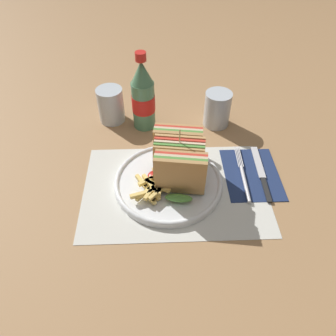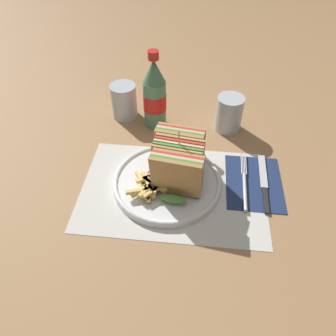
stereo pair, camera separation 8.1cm
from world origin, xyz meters
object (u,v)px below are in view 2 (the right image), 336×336
object	(u,v)px
fork	(245,185)
glass_far	(124,101)
club_sandwich	(178,162)
plate_main	(167,182)
glass_near	(229,115)
coke_bottle_near	(155,95)
knife	(264,183)

from	to	relation	value
fork	glass_far	xyz separation A→B (m)	(-0.36, 0.27, 0.04)
glass_far	club_sandwich	bearing A→B (deg)	-55.55
plate_main	fork	size ratio (longest dim) A/B	1.36
plate_main	glass_near	size ratio (longest dim) A/B	2.55
coke_bottle_near	glass_far	size ratio (longest dim) A/B	2.19
knife	glass_near	size ratio (longest dim) A/B	1.88
knife	glass_far	size ratio (longest dim) A/B	1.88
coke_bottle_near	glass_far	bearing A→B (deg)	162.36
club_sandwich	glass_far	xyz separation A→B (m)	(-0.19, 0.27, -0.02)
knife	coke_bottle_near	xyz separation A→B (m)	(-0.30, 0.22, 0.09)
plate_main	glass_near	distance (m)	0.30
club_sandwich	fork	bearing A→B (deg)	0.90
glass_far	coke_bottle_near	bearing A→B (deg)	-17.64
coke_bottle_near	glass_near	world-z (taller)	coke_bottle_near
coke_bottle_near	glass_far	distance (m)	0.11
coke_bottle_near	glass_far	xyz separation A→B (m)	(-0.10, 0.03, -0.05)
plate_main	coke_bottle_near	xyz separation A→B (m)	(-0.06, 0.25, 0.09)
plate_main	club_sandwich	world-z (taller)	club_sandwich
club_sandwich	knife	xyz separation A→B (m)	(0.22, 0.02, -0.07)
knife	coke_bottle_near	world-z (taller)	coke_bottle_near
fork	glass_far	bearing A→B (deg)	144.28
fork	glass_far	size ratio (longest dim) A/B	1.88
club_sandwich	coke_bottle_near	size ratio (longest dim) A/B	0.79
glass_near	club_sandwich	bearing A→B (deg)	-118.00
glass_near	plate_main	bearing A→B (deg)	-121.75
plate_main	glass_far	distance (m)	0.33
glass_far	knife	bearing A→B (deg)	-32.23
coke_bottle_near	glass_near	distance (m)	0.22
plate_main	club_sandwich	distance (m)	0.07
fork	coke_bottle_near	distance (m)	0.36
knife	glass_far	distance (m)	0.48
glass_near	glass_far	world-z (taller)	same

